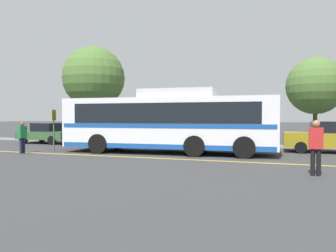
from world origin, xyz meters
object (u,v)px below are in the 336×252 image
parked_car_0 (47,133)px  tree_1 (94,78)px  parked_car_1 (118,135)px  parked_car_2 (200,137)px  bus_stop_sign (54,124)px  tree_0 (315,86)px  parked_car_3 (328,137)px  transit_bus (168,121)px  pedestrian_1 (316,144)px  pedestrian_0 (22,136)px

parked_car_0 → tree_1: bearing=-21.3°
parked_car_1 → tree_1: tree_1 is taller
parked_car_2 → tree_1: bearing=64.4°
bus_stop_sign → tree_0: size_ratio=0.38×
tree_0 → tree_1: bearing=-173.6°
parked_car_3 → tree_0: tree_0 is taller
transit_bus → parked_car_0: transit_bus is taller
parked_car_0 → bus_stop_sign: (3.93, -4.18, 0.74)m
pedestrian_1 → bus_stop_sign: size_ratio=0.77×
parked_car_1 → bus_stop_sign: bearing=-25.4°
pedestrian_0 → parked_car_3: bearing=115.6°
parked_car_0 → bus_stop_sign: bus_stop_sign is taller
parked_car_0 → bus_stop_sign: bearing=-136.1°
parked_car_2 → tree_0: (6.76, 5.64, 3.34)m
parked_car_3 → tree_0: bearing=0.8°
pedestrian_0 → bus_stop_sign: bearing=160.6°
transit_bus → parked_car_2: (0.92, 3.05, -0.96)m
tree_0 → parked_car_3: bearing=-88.6°
parked_car_3 → bus_stop_sign: bus_stop_sign is taller
parked_car_1 → parked_car_2: (5.59, -0.23, -0.03)m
parked_car_1 → parked_car_2: size_ratio=1.01×
parked_car_3 → parked_car_2: bearing=88.6°
pedestrian_0 → tree_1: tree_1 is taller
parked_car_0 → parked_car_2: 11.14m
tree_0 → transit_bus: bearing=-131.5°
pedestrian_0 → tree_1: 10.47m
parked_car_1 → bus_stop_sign: bus_stop_sign is taller
parked_car_3 → pedestrian_0: bearing=110.1°
parked_car_3 → pedestrian_1: 7.73m
parked_car_2 → tree_1: 11.22m
parked_car_3 → pedestrian_0: size_ratio=2.70×
parked_car_2 → bus_stop_sign: 8.34m
parked_car_2 → pedestrian_1: pedestrian_1 is taller
tree_0 → tree_1: size_ratio=0.80×
bus_stop_sign → pedestrian_0: bearing=152.1°
parked_car_3 → tree_1: (-16.52, 3.90, 4.20)m
pedestrian_0 → pedestrian_1: 13.71m
parked_car_3 → pedestrian_0: (-14.82, -5.58, 0.11)m
transit_bus → tree_0: (7.68, 8.68, 2.37)m
parked_car_3 → tree_1: size_ratio=0.58×
transit_bus → tree_1: 11.58m
pedestrian_1 → parked_car_3: bearing=82.0°
transit_bus → pedestrian_0: 7.51m
tree_0 → parked_car_2: bearing=-140.2°
parked_car_2 → parked_car_0: bearing=85.6°
parked_car_1 → tree_1: (-4.03, 3.58, 4.30)m
pedestrian_0 → tree_0: (14.68, 11.32, 3.09)m
transit_bus → bus_stop_sign: 6.38m
tree_1 → pedestrian_0: bearing=-79.8°
tree_0 → bus_stop_sign: bearing=-145.1°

